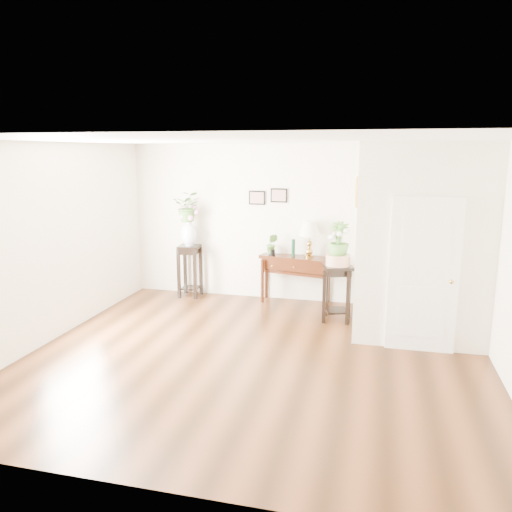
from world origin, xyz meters
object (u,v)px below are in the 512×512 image
(plant_stand_a, at_px, (190,271))
(plant_stand_b, at_px, (337,293))
(table_lamp, at_px, (310,237))
(console_table, at_px, (296,279))

(plant_stand_a, bearing_deg, plant_stand_b, -14.36)
(table_lamp, distance_m, plant_stand_a, 2.32)
(plant_stand_a, xyz_separation_m, plant_stand_b, (2.77, -0.71, -0.03))
(table_lamp, bearing_deg, plant_stand_a, -177.62)
(console_table, bearing_deg, plant_stand_b, -32.82)
(table_lamp, relative_size, plant_stand_a, 0.66)
(plant_stand_a, distance_m, plant_stand_b, 2.86)
(plant_stand_b, bearing_deg, console_table, 134.97)
(plant_stand_a, relative_size, plant_stand_b, 1.07)
(console_table, relative_size, table_lamp, 1.97)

